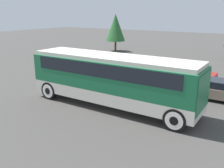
{
  "coord_description": "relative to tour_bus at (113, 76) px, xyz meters",
  "views": [
    {
      "loc": [
        7.74,
        -11.94,
        5.52
      ],
      "look_at": [
        0.0,
        0.0,
        1.39
      ],
      "focal_mm": 40.0,
      "sensor_mm": 36.0,
      "label": 1
    }
  ],
  "objects": [
    {
      "name": "ground_plane",
      "position": [
        -0.1,
        0.0,
        -1.88
      ],
      "size": [
        120.0,
        120.0,
        0.0
      ],
      "primitive_type": "plane",
      "color": "#423F3D"
    },
    {
      "name": "parked_car_near",
      "position": [
        4.74,
        4.75,
        -1.22
      ],
      "size": [
        4.26,
        1.79,
        1.31
      ],
      "color": "#7A6B5B",
      "rests_on": "ground_plane"
    },
    {
      "name": "tour_bus",
      "position": [
        0.0,
        0.0,
        0.0
      ],
      "size": [
        10.5,
        2.63,
        3.1
      ],
      "color": "silver",
      "rests_on": "ground_plane"
    },
    {
      "name": "parked_car_mid",
      "position": [
        -3.59,
        8.47,
        -1.16
      ],
      "size": [
        4.55,
        1.79,
        1.46
      ],
      "color": "navy",
      "rests_on": "ground_plane"
    },
    {
      "name": "tree_left",
      "position": [
        -11.73,
        18.86,
        1.49
      ],
      "size": [
        2.77,
        2.77,
        5.27
      ],
      "color": "brown",
      "rests_on": "ground_plane"
    },
    {
      "name": "parked_car_far",
      "position": [
        1.83,
        7.75,
        -1.16
      ],
      "size": [
        4.77,
        1.94,
        1.43
      ],
      "color": "maroon",
      "rests_on": "ground_plane"
    }
  ]
}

